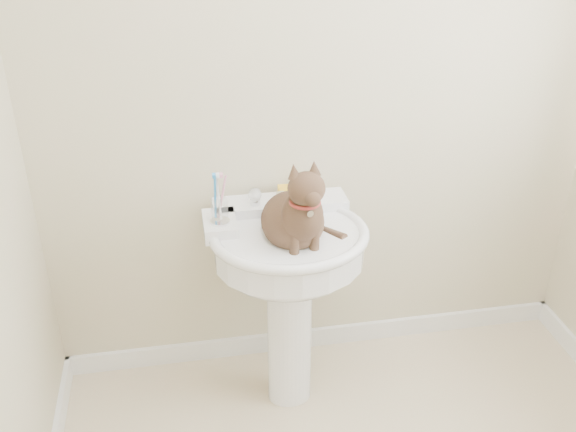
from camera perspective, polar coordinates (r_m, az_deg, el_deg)
wall_back at (r=2.39m, az=3.43°, el=12.55°), size 2.20×0.00×2.50m
baseboard_back at (r=2.95m, az=2.80°, el=-10.65°), size 2.20×0.02×0.09m
pedestal_sink at (r=2.35m, az=0.05°, el=-4.32°), size 0.58×0.57×0.80m
faucet at (r=2.37m, az=-0.53°, el=1.89°), size 0.28×0.12×0.14m
soap_bar at (r=2.46m, az=0.17°, el=2.29°), size 0.09×0.06×0.03m
toothbrush_cup at (r=2.25m, az=-6.12°, el=0.54°), size 0.07×0.07×0.18m
cat at (r=2.19m, az=0.70°, el=-0.06°), size 0.24×0.30×0.44m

